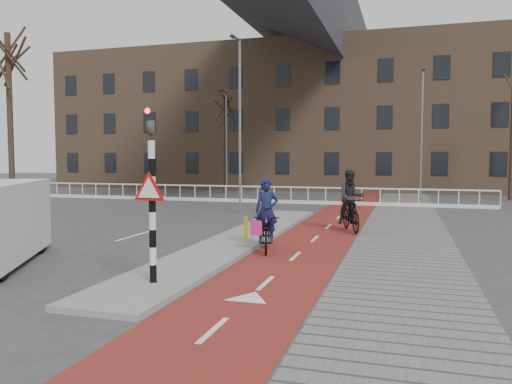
# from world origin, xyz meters

# --- Properties ---
(ground) EXTENTS (120.00, 120.00, 0.00)m
(ground) POSITION_xyz_m (0.00, 0.00, 0.00)
(ground) COLOR #38383A
(ground) RESTS_ON ground
(bike_lane) EXTENTS (2.50, 60.00, 0.01)m
(bike_lane) POSITION_xyz_m (1.50, 10.00, 0.01)
(bike_lane) COLOR maroon
(bike_lane) RESTS_ON ground
(sidewalk) EXTENTS (3.00, 60.00, 0.01)m
(sidewalk) POSITION_xyz_m (4.30, 10.00, 0.01)
(sidewalk) COLOR slate
(sidewalk) RESTS_ON ground
(curb_island) EXTENTS (1.80, 16.00, 0.12)m
(curb_island) POSITION_xyz_m (-0.70, 4.00, 0.06)
(curb_island) COLOR gray
(curb_island) RESTS_ON ground
(traffic_signal) EXTENTS (0.80, 0.80, 3.68)m
(traffic_signal) POSITION_xyz_m (-0.60, -2.02, 1.99)
(traffic_signal) COLOR black
(traffic_signal) RESTS_ON curb_island
(bollard) EXTENTS (0.12, 0.12, 0.74)m
(bollard) POSITION_xyz_m (-0.39, 3.48, 0.49)
(bollard) COLOR yellow
(bollard) RESTS_ON curb_island
(cyclist_near) EXTENTS (1.19, 2.08, 2.04)m
(cyclist_near) POSITION_xyz_m (0.55, 2.51, 0.69)
(cyclist_near) COLOR black
(cyclist_near) RESTS_ON bike_lane
(cyclist_far) EXTENTS (1.31, 2.16, 2.21)m
(cyclist_far) POSITION_xyz_m (2.45, 6.96, 0.92)
(cyclist_far) COLOR black
(cyclist_far) RESTS_ON bike_lane
(railing) EXTENTS (28.00, 0.10, 0.99)m
(railing) POSITION_xyz_m (-5.00, 17.00, 0.31)
(railing) COLOR silver
(railing) RESTS_ON ground
(townhouse_row) EXTENTS (46.00, 10.00, 15.90)m
(townhouse_row) POSITION_xyz_m (-3.00, 32.00, 7.81)
(townhouse_row) COLOR #7F6047
(townhouse_row) RESTS_ON ground
(tree_left) EXTENTS (0.24, 0.24, 7.86)m
(tree_left) POSITION_xyz_m (-11.77, 6.35, 3.93)
(tree_left) COLOR black
(tree_left) RESTS_ON ground
(tree_mid) EXTENTS (0.22, 0.22, 7.18)m
(tree_mid) POSITION_xyz_m (-8.60, 23.85, 3.59)
(tree_mid) COLOR black
(tree_mid) RESTS_ON ground
(tree_right) EXTENTS (0.27, 0.27, 7.93)m
(tree_right) POSITION_xyz_m (10.58, 23.11, 3.96)
(tree_right) COLOR black
(tree_right) RESTS_ON ground
(streetlight_near) EXTENTS (0.12, 0.12, 8.22)m
(streetlight_near) POSITION_xyz_m (-3.25, 11.52, 4.11)
(streetlight_near) COLOR slate
(streetlight_near) RESTS_ON ground
(streetlight_left) EXTENTS (0.12, 0.12, 7.54)m
(streetlight_left) POSITION_xyz_m (-8.33, 23.54, 3.77)
(streetlight_left) COLOR slate
(streetlight_left) RESTS_ON ground
(streetlight_right) EXTENTS (0.12, 0.12, 8.01)m
(streetlight_right) POSITION_xyz_m (5.21, 21.52, 4.01)
(streetlight_right) COLOR slate
(streetlight_right) RESTS_ON ground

